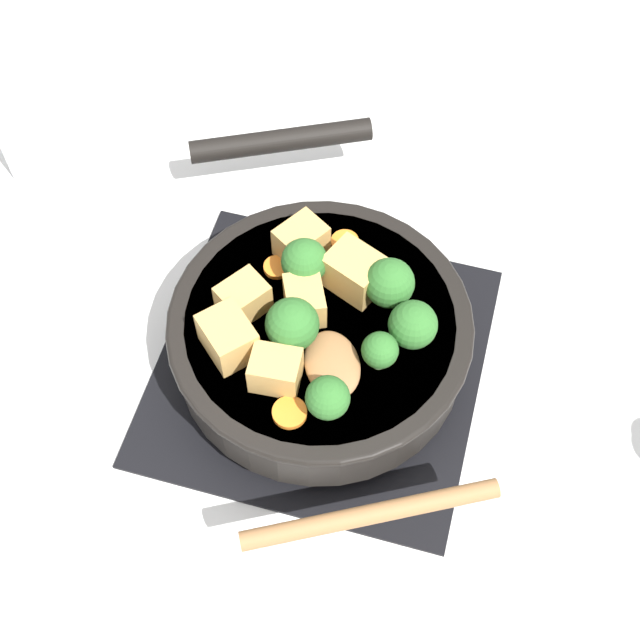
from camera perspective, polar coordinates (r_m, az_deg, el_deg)
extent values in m
plane|color=silver|center=(0.88, 0.00, -2.92)|extent=(2.40, 2.40, 0.00)
cube|color=black|center=(0.87, 0.00, -2.79)|extent=(0.31, 0.31, 0.01)
torus|color=black|center=(0.86, 0.00, -2.28)|extent=(0.24, 0.24, 0.01)
cube|color=black|center=(0.86, 0.00, -2.28)|extent=(0.01, 0.23, 0.01)
cube|color=black|center=(0.86, 0.00, -2.28)|extent=(0.23, 0.01, 0.01)
cylinder|color=black|center=(0.83, 0.00, -1.07)|extent=(0.27, 0.27, 0.06)
cylinder|color=brown|center=(0.83, 0.00, -0.93)|extent=(0.25, 0.25, 0.05)
torus|color=black|center=(0.81, 0.00, -0.15)|extent=(0.28, 0.28, 0.01)
cylinder|color=black|center=(0.95, -2.51, 11.40)|extent=(0.18, 0.10, 0.02)
ellipsoid|color=olive|center=(0.77, 0.79, -2.85)|extent=(0.07, 0.08, 0.01)
cylinder|color=olive|center=(0.72, 3.27, -12.32)|extent=(0.19, 0.11, 0.02)
cube|color=tan|center=(0.78, -5.91, -1.10)|extent=(0.06, 0.06, 0.04)
cube|color=tan|center=(0.83, -1.21, 5.07)|extent=(0.05, 0.06, 0.03)
cube|color=tan|center=(0.80, -1.00, 1.24)|extent=(0.05, 0.05, 0.03)
cube|color=tan|center=(0.81, 2.23, 3.10)|extent=(0.06, 0.06, 0.04)
cube|color=tan|center=(0.80, -4.94, 1.39)|extent=(0.05, 0.05, 0.03)
cube|color=tan|center=(0.76, -2.86, -3.23)|extent=(0.04, 0.04, 0.03)
cylinder|color=#709956|center=(0.81, 4.36, 1.47)|extent=(0.01, 0.01, 0.01)
sphere|color=#2D6628|center=(0.79, 4.47, 2.38)|extent=(0.05, 0.05, 0.05)
cylinder|color=#709956|center=(0.79, 5.86, -0.99)|extent=(0.01, 0.01, 0.01)
sphere|color=#2D6628|center=(0.77, 6.00, -0.15)|extent=(0.04, 0.04, 0.04)
cylinder|color=#709956|center=(0.75, 0.48, -5.68)|extent=(0.01, 0.01, 0.01)
sphere|color=#2D6628|center=(0.74, 0.50, -5.00)|extent=(0.04, 0.04, 0.04)
cylinder|color=#709956|center=(0.79, -1.74, -1.18)|extent=(0.01, 0.01, 0.01)
sphere|color=#2D6628|center=(0.77, -1.79, -0.28)|extent=(0.05, 0.05, 0.05)
cylinder|color=#709956|center=(0.82, -0.98, 2.89)|extent=(0.01, 0.01, 0.01)
sphere|color=#2D6628|center=(0.81, -1.00, 3.78)|extent=(0.04, 0.04, 0.04)
cylinder|color=#709956|center=(0.78, 3.78, -2.60)|extent=(0.01, 0.01, 0.01)
sphere|color=#2D6628|center=(0.76, 3.86, -1.94)|extent=(0.03, 0.03, 0.03)
cylinder|color=orange|center=(0.83, -2.78, 3.39)|extent=(0.02, 0.02, 0.01)
cylinder|color=orange|center=(0.76, -1.92, -5.95)|extent=(0.03, 0.03, 0.01)
cylinder|color=orange|center=(0.85, 1.56, 5.03)|extent=(0.03, 0.03, 0.01)
cylinder|color=white|center=(1.04, -18.65, 10.23)|extent=(0.04, 0.04, 0.07)
cylinder|color=#B7B7BC|center=(1.01, -19.33, 11.85)|extent=(0.03, 0.03, 0.01)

